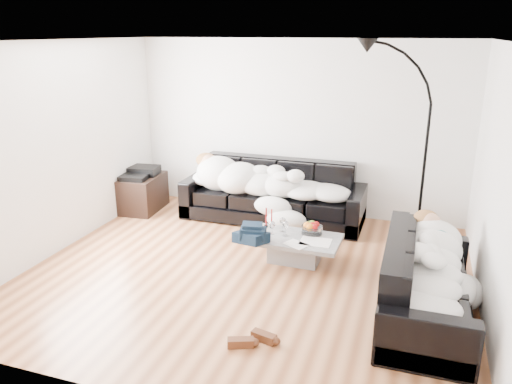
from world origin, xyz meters
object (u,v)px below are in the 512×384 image
(shoes, at_px, (252,340))
(candle_left, at_px, (266,218))
(fruit_bowl, at_px, (312,227))
(av_cabinet, at_px, (142,193))
(sofa_back, at_px, (273,192))
(sofa_right, at_px, (428,280))
(coffee_table, at_px, (295,249))
(wine_glass_c, at_px, (285,228))
(stereo, at_px, (141,172))
(wine_glass_b, at_px, (273,228))
(floor_lamp, at_px, (425,163))
(wine_glass_a, at_px, (283,225))
(candle_right, at_px, (272,219))
(sleeper_back, at_px, (272,179))
(sleeper_right, at_px, (430,259))

(shoes, bearing_deg, candle_left, 94.35)
(fruit_bowl, bearing_deg, av_cabinet, 163.31)
(sofa_back, distance_m, sofa_right, 3.01)
(sofa_right, bearing_deg, coffee_table, 62.78)
(sofa_back, distance_m, shoes, 3.16)
(coffee_table, height_order, wine_glass_c, wine_glass_c)
(stereo, bearing_deg, av_cabinet, 0.00)
(wine_glass_b, distance_m, floor_lamp, 2.04)
(wine_glass_c, height_order, stereo, stereo)
(coffee_table, xyz_separation_m, av_cabinet, (-2.73, 1.05, 0.12))
(av_cabinet, bearing_deg, shoes, -49.83)
(wine_glass_a, distance_m, floor_lamp, 1.91)
(wine_glass_a, height_order, candle_left, candle_left)
(wine_glass_a, bearing_deg, coffee_table, -33.81)
(coffee_table, distance_m, wine_glass_b, 0.37)
(floor_lamp, bearing_deg, sofa_back, 166.36)
(candle_right, relative_size, av_cabinet, 0.31)
(sleeper_back, distance_m, wine_glass_c, 1.35)
(sleeper_back, xyz_separation_m, floor_lamp, (2.07, -0.35, 0.50))
(sofa_back, relative_size, floor_lamp, 1.16)
(coffee_table, xyz_separation_m, wine_glass_c, (-0.12, 0.01, 0.25))
(candle_left, bearing_deg, sleeper_back, 102.85)
(candle_right, height_order, floor_lamp, floor_lamp)
(sleeper_right, distance_m, fruit_bowl, 1.68)
(sofa_back, xyz_separation_m, av_cabinet, (-2.07, -0.23, -0.16))
(coffee_table, relative_size, fruit_bowl, 4.23)
(candle_left, bearing_deg, sofa_back, 102.27)
(fruit_bowl, relative_size, candle_left, 1.01)
(av_cabinet, bearing_deg, candle_left, -24.54)
(sofa_right, relative_size, wine_glass_a, 10.59)
(candle_right, distance_m, floor_lamp, 2.01)
(sleeper_right, height_order, candle_right, sleeper_right)
(sofa_right, xyz_separation_m, floor_lamp, (-0.12, 1.66, 0.75))
(sleeper_right, bearing_deg, candle_right, 62.21)
(candle_left, relative_size, stereo, 0.58)
(fruit_bowl, xyz_separation_m, stereo, (-2.90, 0.87, 0.22))
(wine_glass_a, relative_size, stereo, 0.42)
(sleeper_right, distance_m, candle_left, 2.20)
(sofa_right, relative_size, shoes, 4.86)
(fruit_bowl, bearing_deg, floor_lamp, 29.30)
(wine_glass_b, height_order, shoes, wine_glass_b)
(coffee_table, distance_m, fruit_bowl, 0.34)
(floor_lamp, bearing_deg, av_cabinet, 174.98)
(sofa_right, height_order, floor_lamp, floor_lamp)
(sofa_right, height_order, wine_glass_b, sofa_right)
(fruit_bowl, distance_m, av_cabinet, 3.03)
(wine_glass_c, bearing_deg, wine_glass_b, 179.50)
(stereo, bearing_deg, sofa_back, -0.77)
(floor_lamp, bearing_deg, sofa_right, -88.25)
(shoes, bearing_deg, sofa_right, 24.49)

